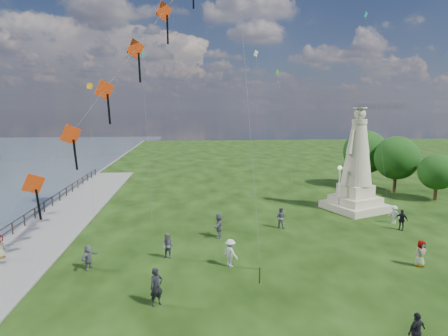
{
  "coord_description": "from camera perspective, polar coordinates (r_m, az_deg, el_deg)",
  "views": [
    {
      "loc": [
        -3.0,
        -15.64,
        9.4
      ],
      "look_at": [
        -1.0,
        8.0,
        5.5
      ],
      "focal_mm": 30.0,
      "sensor_mm": 36.0,
      "label": 1
    }
  ],
  "objects": [
    {
      "name": "waterfront",
      "position": [
        29.08,
        -29.98,
        -10.95
      ],
      "size": [
        200.0,
        200.0,
        1.51
      ],
      "color": "#33444D",
      "rests_on": "ground"
    },
    {
      "name": "statue",
      "position": [
        36.01,
        19.55,
        -0.59
      ],
      "size": [
        5.98,
        5.98,
        9.35
      ],
      "rotation": [
        0.0,
        0.0,
        0.38
      ],
      "color": "beige",
      "rests_on": "ground"
    },
    {
      "name": "lamppost",
      "position": [
        35.0,
        17.17,
        -1.55
      ],
      "size": [
        0.39,
        0.39,
        4.22
      ],
      "color": "silver",
      "rests_on": "ground"
    },
    {
      "name": "tree_row",
      "position": [
        45.64,
        23.66,
        1.53
      ],
      "size": [
        8.56,
        11.48,
        6.66
      ],
      "color": "#382314",
      "rests_on": "ground"
    },
    {
      "name": "person_0",
      "position": [
        18.94,
        -10.26,
        -17.38
      ],
      "size": [
        0.81,
        0.75,
        1.86
      ],
      "primitive_type": "imported",
      "rotation": [
        0.0,
        0.0,
        0.61
      ],
      "color": "black",
      "rests_on": "ground"
    },
    {
      "name": "person_1",
      "position": [
        24.04,
        -8.56,
        -11.69
      ],
      "size": [
        0.93,
        0.78,
        1.63
      ],
      "primitive_type": "imported",
      "rotation": [
        0.0,
        0.0,
        -0.45
      ],
      "color": "#595960",
      "rests_on": "ground"
    },
    {
      "name": "person_2",
      "position": [
        22.73,
        0.98,
        -12.79
      ],
      "size": [
        1.14,
        1.18,
        1.67
      ],
      "primitive_type": "imported",
      "rotation": [
        0.0,
        0.0,
        2.3
      ],
      "color": "silver",
      "rests_on": "ground"
    },
    {
      "name": "person_3",
      "position": [
        17.55,
        27.28,
        -21.22
      ],
      "size": [
        1.01,
        0.76,
        1.55
      ],
      "primitive_type": "imported",
      "rotation": [
        0.0,
        0.0,
        3.51
      ],
      "color": "black",
      "rests_on": "ground"
    },
    {
      "name": "person_4",
      "position": [
        25.55,
        27.77,
        -11.45
      ],
      "size": [
        0.87,
        0.65,
        1.6
      ],
      "primitive_type": "imported",
      "rotation": [
        0.0,
        0.0,
        0.23
      ],
      "color": "#595960",
      "rests_on": "ground"
    },
    {
      "name": "person_5",
      "position": [
        23.76,
        -19.95,
        -12.62
      ],
      "size": [
        1.1,
        1.49,
        1.48
      ],
      "primitive_type": "imported",
      "rotation": [
        0.0,
        0.0,
        1.15
      ],
      "color": "#595960",
      "rests_on": "ground"
    },
    {
      "name": "person_7",
      "position": [
        29.82,
        8.61,
        -7.47
      ],
      "size": [
        0.95,
        0.85,
        1.67
      ],
      "primitive_type": "imported",
      "rotation": [
        0.0,
        0.0,
        2.59
      ],
      "color": "#595960",
      "rests_on": "ground"
    },
    {
      "name": "person_8",
      "position": [
        33.55,
        24.5,
        -6.48
      ],
      "size": [
        0.97,
        1.07,
        1.49
      ],
      "primitive_type": "imported",
      "rotation": [
        0.0,
        0.0,
        -0.93
      ],
      "color": "silver",
      "rests_on": "ground"
    },
    {
      "name": "person_9",
      "position": [
        32.06,
        25.42,
        -7.13
      ],
      "size": [
        0.97,
        1.05,
        1.63
      ],
      "primitive_type": "imported",
      "rotation": [
        0.0,
        0.0,
        -0.91
      ],
      "color": "black",
      "rests_on": "ground"
    },
    {
      "name": "person_10",
      "position": [
        27.5,
        -30.95,
        -10.41
      ],
      "size": [
        0.57,
        0.79,
        1.47
      ],
      "primitive_type": "imported",
      "rotation": [
        0.0,
        0.0,
        1.38
      ],
      "color": "#595960",
      "rests_on": "ground"
    },
    {
      "name": "person_11",
      "position": [
        27.4,
        -0.76,
        -8.69
      ],
      "size": [
        1.06,
        1.82,
        1.84
      ],
      "primitive_type": "imported",
      "rotation": [
        0.0,
        0.0,
        4.51
      ],
      "color": "#595960",
      "rests_on": "ground"
    },
    {
      "name": "red_kite_train",
      "position": [
        20.65,
        -13.73,
        16.25
      ],
      "size": [
        12.38,
        9.35,
        19.24
      ],
      "color": "black",
      "rests_on": "ground"
    },
    {
      "name": "small_kites",
      "position": [
        38.45,
        0.54,
        14.21
      ],
      "size": [
        27.99,
        17.33,
        21.86
      ],
      "color": "teal",
      "rests_on": "ground"
    }
  ]
}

